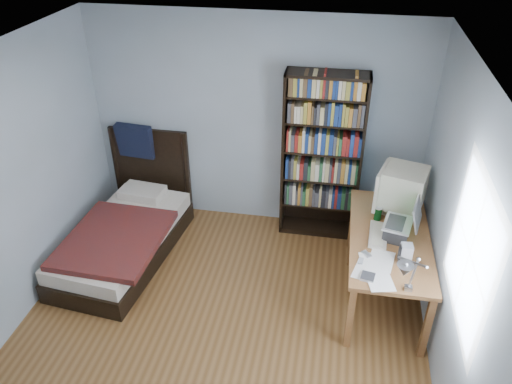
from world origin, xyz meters
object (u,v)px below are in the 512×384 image
desk_lamp (406,272)px  speaker (406,254)px  desk (384,235)px  bookshelf (322,158)px  laptop (399,228)px  bed (126,232)px  keyboard (378,235)px  soda_can (378,214)px  crt_monitor (401,188)px

desk_lamp → speaker: bearing=81.1°
desk → bookshelf: size_ratio=0.81×
desk_lamp → bookshelf: bookshelf is taller
laptop → bookshelf: bookshelf is taller
laptop → bed: 2.94m
keyboard → bookshelf: bookshelf is taller
desk → keyboard: bearing=-104.0°
desk_lamp → soda_can: bearing=94.4°
crt_monitor → keyboard: bearing=-113.4°
desk → laptop: laptop is taller
laptop → bed: (-2.88, 0.21, -0.58)m
desk_lamp → bookshelf: bearing=109.0°
keyboard → bookshelf: (-0.61, 1.02, 0.24)m
desk_lamp → crt_monitor: bearing=86.5°
bed → crt_monitor: bearing=4.5°
keyboard → bookshelf: bearing=125.3°
crt_monitor → laptop: bearing=-92.1°
crt_monitor → desk_lamp: bearing=-93.5°
desk → desk_lamp: size_ratio=2.57×
speaker → bed: size_ratio=0.10×
desk_lamp → keyboard: (-0.11, 1.07, -0.48)m
desk_lamp → bed: (-2.80, 1.30, -0.96)m
bookshelf → bed: bookshelf is taller
desk_lamp → keyboard: size_ratio=1.47×
desk → soda_can: size_ratio=12.02×
crt_monitor → bookshelf: bookshelf is taller
soda_can → bed: bearing=-178.7°
desk → desk_lamp: 1.73m
keyboard → soda_can: soda_can is taller
bookshelf → bed: (-2.08, -0.79, -0.72)m
laptop → desk_lamp: (-0.08, -1.08, 0.38)m
crt_monitor → soda_can: crt_monitor is taller
keyboard → speaker: 0.42m
desk → bookshelf: 1.08m
keyboard → desk_lamp: bearing=-80.2°
desk_lamp → speaker: desk_lamp is taller
laptop → speaker: 0.37m
keyboard → bed: size_ratio=0.21×
laptop → soda_can: laptop is taller
soda_can → crt_monitor: bearing=40.7°
desk_lamp → speaker: 0.83m
crt_monitor → desk: bearing=175.7°
crt_monitor → laptop: size_ratio=1.36×
speaker → soda_can: size_ratio=1.48×
desk_lamp → soda_can: 1.43m
desk → crt_monitor: bearing=-4.3°
soda_can → speaker: bearing=-71.2°
speaker → bed: bed is taller
desk → laptop: size_ratio=3.96×
laptop → keyboard: 0.21m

